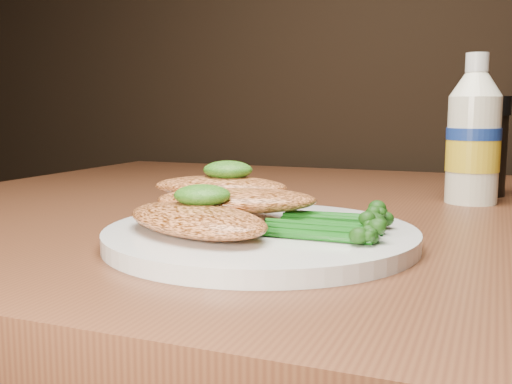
% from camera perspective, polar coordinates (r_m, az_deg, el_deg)
% --- Properties ---
extents(plate, '(0.25, 0.25, 0.01)m').
position_cam_1_polar(plate, '(0.48, 0.45, -4.17)').
color(plate, silver).
rests_on(plate, dining_table).
extents(chicken_front, '(0.16, 0.13, 0.02)m').
position_cam_1_polar(chicken_front, '(0.45, -5.70, -2.60)').
color(chicken_front, '#E68249').
rests_on(chicken_front, plate).
extents(chicken_mid, '(0.15, 0.10, 0.02)m').
position_cam_1_polar(chicken_mid, '(0.49, -1.85, -0.77)').
color(chicken_mid, '#E68249').
rests_on(chicken_mid, plate).
extents(chicken_back, '(0.13, 0.08, 0.02)m').
position_cam_1_polar(chicken_back, '(0.52, -3.41, 0.52)').
color(chicken_back, '#E68249').
rests_on(chicken_back, plate).
extents(pesto_front, '(0.05, 0.05, 0.02)m').
position_cam_1_polar(pesto_front, '(0.46, -5.11, -0.30)').
color(pesto_front, '#0A3307').
rests_on(pesto_front, chicken_front).
extents(pesto_back, '(0.05, 0.04, 0.02)m').
position_cam_1_polar(pesto_back, '(0.53, -2.68, 2.10)').
color(pesto_back, '#0A3307').
rests_on(pesto_back, chicken_back).
extents(broccolini_bundle, '(0.13, 0.10, 0.02)m').
position_cam_1_polar(broccolini_bundle, '(0.46, 6.65, -2.65)').
color(broccolini_bundle, '#135713').
rests_on(broccolini_bundle, plate).
extents(mayo_bottle, '(0.06, 0.06, 0.17)m').
position_cam_1_polar(mayo_bottle, '(0.72, 19.91, 5.62)').
color(mayo_bottle, white).
rests_on(mayo_bottle, dining_table).
extents(pepper_grinder, '(0.06, 0.06, 0.12)m').
position_cam_1_polar(pepper_grinder, '(0.78, 21.03, 4.05)').
color(pepper_grinder, black).
rests_on(pepper_grinder, dining_table).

